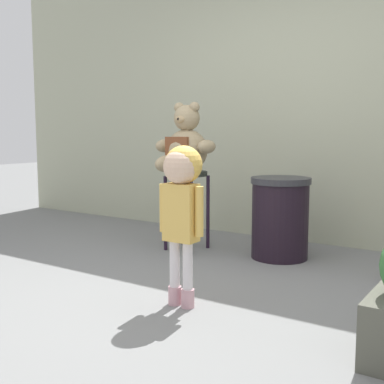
{
  "coord_description": "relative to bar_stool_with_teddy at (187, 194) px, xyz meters",
  "views": [
    {
      "loc": [
        1.79,
        -2.31,
        1.05
      ],
      "look_at": [
        -0.26,
        0.75,
        0.6
      ],
      "focal_mm": 46.04,
      "sensor_mm": 36.0,
      "label": 1
    }
  ],
  "objects": [
    {
      "name": "bar_stool_with_teddy",
      "position": [
        0.0,
        0.0,
        0.0
      ],
      "size": [
        0.36,
        0.36,
        0.7
      ],
      "color": "#222822",
      "rests_on": "ground_plane"
    },
    {
      "name": "building_wall",
      "position": [
        0.65,
        1.02,
        1.04
      ],
      "size": [
        7.48,
        0.3,
        3.08
      ],
      "primitive_type": "cube",
      "color": "#ABAF92",
      "rests_on": "ground_plane"
    },
    {
      "name": "teddy_bear",
      "position": [
        -0.0,
        -0.03,
        0.43
      ],
      "size": [
        0.57,
        0.52,
        0.6
      ],
      "color": "tan",
      "rests_on": "bar_stool_with_teddy"
    },
    {
      "name": "trash_bin",
      "position": [
        0.82,
        0.17,
        -0.16
      ],
      "size": [
        0.49,
        0.49,
        0.67
      ],
      "color": "black",
      "rests_on": "ground_plane"
    },
    {
      "name": "child_walking",
      "position": [
        0.79,
        -1.21,
        0.21
      ],
      "size": [
        0.31,
        0.24,
        0.97
      ],
      "rotation": [
        0.0,
        0.0,
        1.32
      ],
      "color": "#CA96A0",
      "rests_on": "ground_plane"
    },
    {
      "name": "ground_plane",
      "position": [
        0.65,
        -1.26,
        -0.5
      ],
      "size": [
        24.0,
        24.0,
        0.0
      ],
      "primitive_type": "plane",
      "color": "slate"
    }
  ]
}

